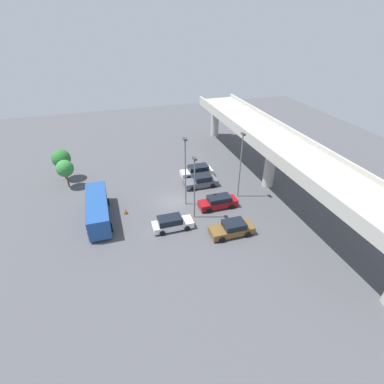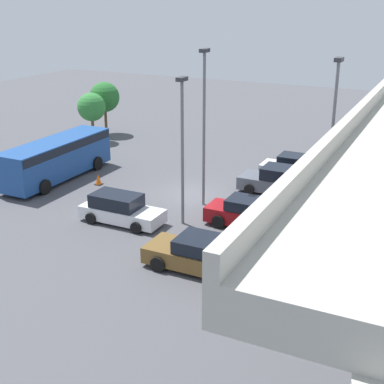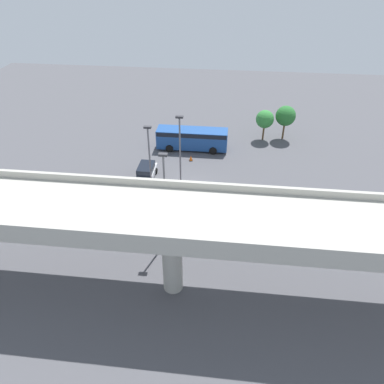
# 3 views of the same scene
# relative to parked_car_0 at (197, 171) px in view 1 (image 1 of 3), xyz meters

# --- Properties ---
(ground_plane) EXTENTS (89.32, 89.32, 0.00)m
(ground_plane) POSITION_rel_parked_car_0_xyz_m (5.70, -5.10, -0.79)
(ground_plane) COLOR #4C4C51
(highway_overpass) EXTENTS (43.16, 6.36, 7.80)m
(highway_overpass) POSITION_rel_parked_car_0_xyz_m (5.70, 8.57, 5.53)
(highway_overpass) COLOR #ADAAA0
(highway_overpass) RESTS_ON ground_plane
(parked_car_0) EXTENTS (2.08, 4.77, 1.65)m
(parked_car_0) POSITION_rel_parked_car_0_xyz_m (0.00, 0.00, 0.00)
(parked_car_0) COLOR silver
(parked_car_0) RESTS_ON ground_plane
(parked_car_1) EXTENTS (2.24, 4.67, 1.68)m
(parked_car_1) POSITION_rel_parked_car_0_xyz_m (3.03, -0.39, -0.02)
(parked_car_1) COLOR #515660
(parked_car_1) RESTS_ON ground_plane
(parked_car_2) EXTENTS (1.99, 4.84, 1.54)m
(parked_car_2) POSITION_rel_parked_car_0_xyz_m (8.67, -0.05, -0.04)
(parked_car_2) COLOR maroon
(parked_car_2) RESTS_ON ground_plane
(parked_car_3) EXTENTS (2.00, 4.58, 1.57)m
(parked_car_3) POSITION_rel_parked_car_0_xyz_m (11.17, -6.65, -0.05)
(parked_car_3) COLOR silver
(parked_car_3) RESTS_ON ground_plane
(parked_car_4) EXTENTS (2.25, 4.85, 1.54)m
(parked_car_4) POSITION_rel_parked_car_0_xyz_m (14.06, -0.54, -0.06)
(parked_car_4) COLOR brown
(parked_car_4) RESTS_ON ground_plane
(shuttle_bus) EXTENTS (8.85, 2.69, 2.64)m
(shuttle_bus) POSITION_rel_parked_car_0_xyz_m (6.87, -14.44, 0.79)
(shuttle_bus) COLOR #1E478C
(shuttle_bus) RESTS_ON ground_plane
(lamp_post_near_aisle) EXTENTS (0.70, 0.35, 8.90)m
(lamp_post_near_aisle) POSITION_rel_parked_car_0_xyz_m (6.82, -3.74, 4.36)
(lamp_post_near_aisle) COLOR slate
(lamp_post_near_aisle) RESTS_ON ground_plane
(lamp_post_mid_lot) EXTENTS (0.70, 0.35, 7.80)m
(lamp_post_mid_lot) POSITION_rel_parked_car_0_xyz_m (9.84, -3.56, 3.79)
(lamp_post_mid_lot) COLOR slate
(lamp_post_mid_lot) RESTS_ON ground_plane
(lamp_post_by_overpass) EXTENTS (0.70, 0.35, 8.80)m
(lamp_post_by_overpass) POSITION_rel_parked_car_0_xyz_m (7.06, 3.39, 4.31)
(lamp_post_by_overpass) COLOR slate
(lamp_post_by_overpass) RESTS_ON ground_plane
(tree_front_left) EXTENTS (2.60, 2.60, 4.55)m
(tree_front_left) POSITION_rel_parked_car_0_xyz_m (-4.88, -18.72, 2.45)
(tree_front_left) COLOR brown
(tree_front_left) RESTS_ON ground_plane
(tree_front_centre) EXTENTS (2.34, 2.34, 4.06)m
(tree_front_centre) POSITION_rel_parked_car_0_xyz_m (-2.22, -18.18, 2.09)
(tree_front_centre) COLOR brown
(tree_front_centre) RESTS_ON ground_plane
(traffic_cone) EXTENTS (0.44, 0.44, 0.70)m
(traffic_cone) POSITION_rel_parked_car_0_xyz_m (6.66, -11.33, -0.46)
(traffic_cone) COLOR black
(traffic_cone) RESTS_ON ground_plane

